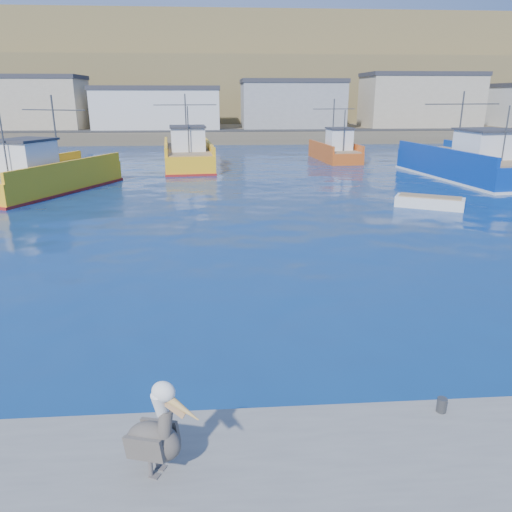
{
  "coord_description": "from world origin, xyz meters",
  "views": [
    {
      "loc": [
        -1.34,
        -11.63,
        6.55
      ],
      "look_at": [
        -0.15,
        4.12,
        1.42
      ],
      "focal_mm": 35.0,
      "sensor_mm": 36.0,
      "label": 1
    }
  ],
  "objects_px": {
    "trawler_blue": "(468,164)",
    "boat_orange": "(336,150)",
    "trawler_yellow_b": "(188,155)",
    "pelican": "(156,434)",
    "skiff_mid": "(429,203)",
    "trawler_yellow_a": "(46,177)"
  },
  "relations": [
    {
      "from": "trawler_yellow_a",
      "to": "skiff_mid",
      "type": "height_order",
      "value": "trawler_yellow_a"
    },
    {
      "from": "trawler_blue",
      "to": "pelican",
      "type": "height_order",
      "value": "trawler_blue"
    },
    {
      "from": "trawler_blue",
      "to": "trawler_yellow_b",
      "type": "bearing_deg",
      "value": 159.07
    },
    {
      "from": "trawler_yellow_b",
      "to": "skiff_mid",
      "type": "xyz_separation_m",
      "value": [
        15.53,
        -19.09,
        -0.83
      ]
    },
    {
      "from": "pelican",
      "to": "boat_orange",
      "type": "bearing_deg",
      "value": 73.45
    },
    {
      "from": "trawler_yellow_b",
      "to": "trawler_blue",
      "type": "relative_size",
      "value": 0.88
    },
    {
      "from": "trawler_yellow_b",
      "to": "boat_orange",
      "type": "distance_m",
      "value": 15.34
    },
    {
      "from": "boat_orange",
      "to": "trawler_yellow_a",
      "type": "bearing_deg",
      "value": -146.98
    },
    {
      "from": "trawler_yellow_b",
      "to": "pelican",
      "type": "distance_m",
      "value": 40.98
    },
    {
      "from": "trawler_blue",
      "to": "trawler_yellow_a",
      "type": "bearing_deg",
      "value": -174.02
    },
    {
      "from": "trawler_yellow_b",
      "to": "pelican",
      "type": "xyz_separation_m",
      "value": [
        1.71,
        -40.94,
        0.16
      ]
    },
    {
      "from": "trawler_yellow_b",
      "to": "pelican",
      "type": "height_order",
      "value": "trawler_yellow_b"
    },
    {
      "from": "trawler_blue",
      "to": "boat_orange",
      "type": "height_order",
      "value": "trawler_blue"
    },
    {
      "from": "skiff_mid",
      "to": "pelican",
      "type": "bearing_deg",
      "value": -122.32
    },
    {
      "from": "trawler_yellow_b",
      "to": "boat_orange",
      "type": "height_order",
      "value": "trawler_yellow_b"
    },
    {
      "from": "skiff_mid",
      "to": "boat_orange",
      "type": "bearing_deg",
      "value": 91.53
    },
    {
      "from": "boat_orange",
      "to": "skiff_mid",
      "type": "bearing_deg",
      "value": -88.47
    },
    {
      "from": "boat_orange",
      "to": "trawler_blue",
      "type": "bearing_deg",
      "value": -56.9
    },
    {
      "from": "boat_orange",
      "to": "pelican",
      "type": "height_order",
      "value": "boat_orange"
    },
    {
      "from": "trawler_yellow_a",
      "to": "boat_orange",
      "type": "height_order",
      "value": "trawler_yellow_a"
    },
    {
      "from": "trawler_blue",
      "to": "boat_orange",
      "type": "distance_m",
      "value": 14.68
    },
    {
      "from": "trawler_yellow_b",
      "to": "pelican",
      "type": "relative_size",
      "value": 7.21
    }
  ]
}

